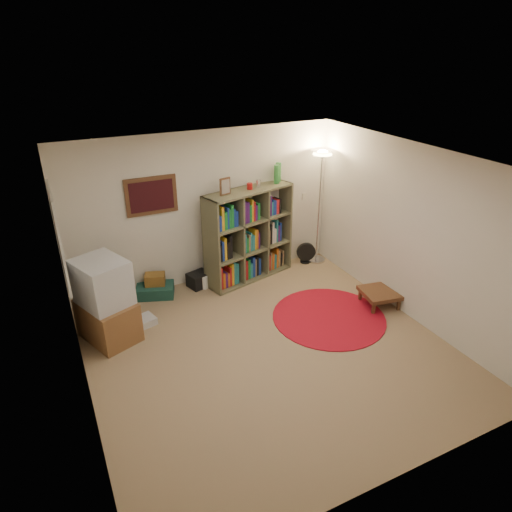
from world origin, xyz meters
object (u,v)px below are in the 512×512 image
at_px(floor_fan, 306,253).
at_px(suitcase, 155,290).
at_px(floor_lamp, 321,170).
at_px(side_table, 380,293).
at_px(tv_stand, 105,302).
at_px(bookshelf, 248,236).

relative_size(floor_fan, suitcase, 0.58).
xyz_separation_m(floor_lamp, side_table, (0.02, -1.75, -1.50)).
height_order(floor_lamp, floor_fan, floor_lamp).
relative_size(floor_lamp, suitcase, 3.05).
bearing_deg(side_table, suitcase, 149.45).
bearing_deg(floor_lamp, tv_stand, -168.32).
bearing_deg(bookshelf, suitcase, 163.24).
distance_m(tv_stand, side_table, 4.01).
relative_size(tv_stand, suitcase, 1.74).
bearing_deg(tv_stand, floor_lamp, -9.95).
bearing_deg(floor_fan, side_table, -63.45).
relative_size(bookshelf, tv_stand, 1.60).
xyz_separation_m(suitcase, side_table, (3.03, -1.79, 0.11)).
bearing_deg(suitcase, side_table, -10.98).
distance_m(bookshelf, tv_stand, 2.57).
relative_size(bookshelf, suitcase, 2.79).
bearing_deg(tv_stand, side_table, -35.48).
bearing_deg(tv_stand, suitcase, 22.93).
height_order(bookshelf, suitcase, bookshelf).
bearing_deg(bookshelf, tv_stand, -176.98).
height_order(tv_stand, side_table, tv_stand).
relative_size(floor_lamp, side_table, 3.34).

